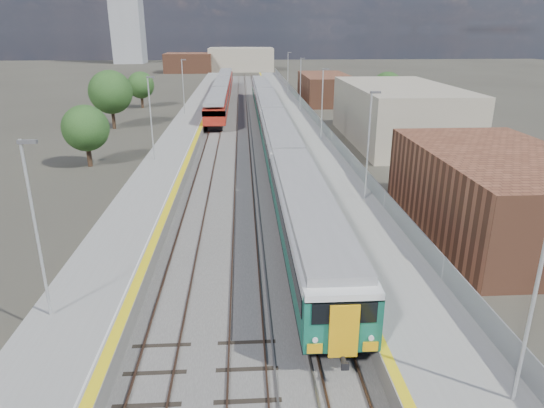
{
  "coord_description": "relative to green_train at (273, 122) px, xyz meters",
  "views": [
    {
      "loc": [
        -1.98,
        -10.13,
        12.32
      ],
      "look_at": [
        -0.27,
        17.88,
        2.2
      ],
      "focal_mm": 32.0,
      "sensor_mm": 36.0,
      "label": 1
    }
  ],
  "objects": [
    {
      "name": "ground",
      "position": [
        -1.5,
        4.26,
        -2.3
      ],
      "size": [
        320.0,
        320.0,
        0.0
      ],
      "primitive_type": "plane",
      "color": "#47443A",
      "rests_on": "ground"
    },
    {
      "name": "buildings",
      "position": [
        -19.62,
        92.86,
        8.41
      ],
      "size": [
        72.0,
        185.5,
        40.0
      ],
      "color": "brown",
      "rests_on": "ground"
    },
    {
      "name": "ballast_bed",
      "position": [
        -3.75,
        6.76,
        -2.27
      ],
      "size": [
        10.5,
        155.0,
        0.06
      ],
      "primitive_type": "cube",
      "color": "#565451",
      "rests_on": "ground"
    },
    {
      "name": "tree_a",
      "position": [
        -18.1,
        -10.07,
        1.38
      ],
      "size": [
        4.31,
        4.31,
        5.84
      ],
      "color": "#382619",
      "rests_on": "ground"
    },
    {
      "name": "green_train",
      "position": [
        0.0,
        0.0,
        0.0
      ],
      "size": [
        2.96,
        82.37,
        3.26
      ],
      "color": "black",
      "rests_on": "ground"
    },
    {
      "name": "platform_left",
      "position": [
        -10.55,
        6.75,
        -1.78
      ],
      "size": [
        4.3,
        155.0,
        8.52
      ],
      "color": "slate",
      "rests_on": "ground"
    },
    {
      "name": "tree_c",
      "position": [
        -20.11,
        27.02,
        1.42
      ],
      "size": [
        4.36,
        4.36,
        5.91
      ],
      "color": "#382619",
      "rests_on": "ground"
    },
    {
      "name": "platform_right",
      "position": [
        3.78,
        6.75,
        -1.76
      ],
      "size": [
        4.7,
        155.0,
        8.52
      ],
      "color": "slate",
      "rests_on": "ground"
    },
    {
      "name": "tree_d",
      "position": [
        18.12,
        16.62,
        1.8
      ],
      "size": [
        4.81,
        4.81,
        6.51
      ],
      "color": "#382619",
      "rests_on": "ground"
    },
    {
      "name": "tracks",
      "position": [
        -3.15,
        8.43,
        -2.19
      ],
      "size": [
        8.96,
        160.0,
        0.17
      ],
      "color": "#4C3323",
      "rests_on": "ground"
    },
    {
      "name": "red_train",
      "position": [
        -7.0,
        33.54,
        -0.13
      ],
      "size": [
        2.9,
        58.71,
        3.65
      ],
      "color": "black",
      "rests_on": "ground"
    },
    {
      "name": "tree_b",
      "position": [
        -20.41,
        8.92,
        2.44
      ],
      "size": [
        5.55,
        5.55,
        7.52
      ],
      "color": "#382619",
      "rests_on": "ground"
    }
  ]
}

